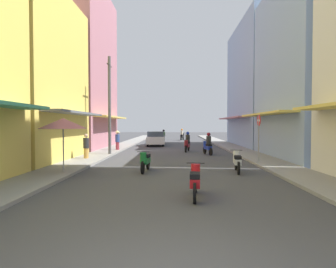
% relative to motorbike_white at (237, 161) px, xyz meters
% --- Properties ---
extents(ground_plane, '(113.55, 113.55, 0.00)m').
position_rel_motorbike_white_xyz_m(ground_plane, '(-2.81, 12.36, -0.50)').
color(ground_plane, '#424244').
extents(sidewalk_left, '(1.95, 59.61, 0.12)m').
position_rel_motorbike_white_xyz_m(sidewalk_left, '(-8.01, 12.36, -0.44)').
color(sidewalk_left, gray).
rests_on(sidewalk_left, ground).
extents(sidewalk_right, '(1.95, 59.61, 0.12)m').
position_rel_motorbike_white_xyz_m(sidewalk_right, '(2.39, 12.36, -0.44)').
color(sidewalk_right, gray).
rests_on(sidewalk_right, ground).
extents(building_left_mid, '(7.05, 8.07, 9.63)m').
position_rel_motorbike_white_xyz_m(building_left_mid, '(-11.98, 3.67, 4.31)').
color(building_left_mid, '#EFD159').
rests_on(building_left_mid, ground).
extents(building_left_far, '(7.05, 9.77, 14.12)m').
position_rel_motorbike_white_xyz_m(building_left_far, '(-11.98, 13.10, 6.55)').
color(building_left_far, '#B7727F').
rests_on(building_left_far, ground).
extents(building_right_mid, '(7.05, 8.93, 11.00)m').
position_rel_motorbike_white_xyz_m(building_right_mid, '(6.35, 5.38, 4.99)').
color(building_right_mid, '#8CA5CC').
rests_on(building_right_mid, ground).
extents(building_right_far, '(7.05, 11.57, 11.91)m').
position_rel_motorbike_white_xyz_m(building_right_far, '(6.35, 15.93, 5.45)').
color(building_right_far, '#8CA5CC').
rests_on(building_right_far, ground).
extents(motorbike_white, '(0.55, 1.81, 0.96)m').
position_rel_motorbike_white_xyz_m(motorbike_white, '(0.00, 0.00, 0.00)').
color(motorbike_white, black).
rests_on(motorbike_white, ground).
extents(motorbike_red, '(0.55, 1.81, 0.96)m').
position_rel_motorbike_white_xyz_m(motorbike_red, '(-2.18, -4.61, 0.00)').
color(motorbike_red, black).
rests_on(motorbike_red, ground).
extents(motorbike_silver, '(0.55, 1.81, 1.58)m').
position_rel_motorbike_white_xyz_m(motorbike_silver, '(-4.10, 19.77, 0.20)').
color(motorbike_silver, black).
rests_on(motorbike_silver, ground).
extents(motorbike_green, '(0.55, 1.81, 0.96)m').
position_rel_motorbike_white_xyz_m(motorbike_green, '(-4.12, -0.06, 0.00)').
color(motorbike_green, black).
rests_on(motorbike_green, ground).
extents(motorbike_black, '(0.67, 1.77, 1.58)m').
position_rel_motorbike_white_xyz_m(motorbike_black, '(-1.85, 27.05, 0.20)').
color(motorbike_black, black).
rests_on(motorbike_black, ground).
extents(motorbike_blue, '(0.65, 1.78, 1.58)m').
position_rel_motorbike_white_xyz_m(motorbike_blue, '(-0.48, 7.58, 0.20)').
color(motorbike_blue, black).
rests_on(motorbike_blue, ground).
extents(motorbike_maroon, '(0.63, 1.79, 1.58)m').
position_rel_motorbike_white_xyz_m(motorbike_maroon, '(-1.83, 9.85, 0.20)').
color(motorbike_maroon, black).
rests_on(motorbike_maroon, ground).
extents(parked_car, '(1.99, 4.19, 1.45)m').
position_rel_motorbike_white_xyz_m(parked_car, '(-4.78, 16.31, 0.24)').
color(parked_car, silver).
rests_on(parked_car, ground).
extents(pedestrian_foreground, '(0.34, 0.34, 1.58)m').
position_rel_motorbike_white_xyz_m(pedestrian_foreground, '(-8.11, 4.18, 0.28)').
color(pedestrian_foreground, '#BF8C3F').
rests_on(pedestrian_foreground, ground).
extents(pedestrian_far, '(0.44, 0.44, 1.67)m').
position_rel_motorbike_white_xyz_m(pedestrian_far, '(-7.42, 10.17, 0.44)').
color(pedestrian_far, '#99333F').
rests_on(pedestrian_far, ground).
extents(vendor_umbrella, '(2.00, 2.00, 2.41)m').
position_rel_motorbike_white_xyz_m(vendor_umbrella, '(-7.54, -0.81, 1.68)').
color(vendor_umbrella, '#99999E').
rests_on(vendor_umbrella, ground).
extents(utility_pole, '(0.20, 1.20, 6.79)m').
position_rel_motorbike_white_xyz_m(utility_pole, '(-7.29, 6.87, 2.97)').
color(utility_pole, '#4C4C4F').
rests_on(utility_pole, ground).
extents(street_sign_no_entry, '(0.07, 0.60, 2.65)m').
position_rel_motorbike_white_xyz_m(street_sign_no_entry, '(1.56, 2.17, 1.21)').
color(street_sign_no_entry, gray).
rests_on(street_sign_no_entry, ground).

